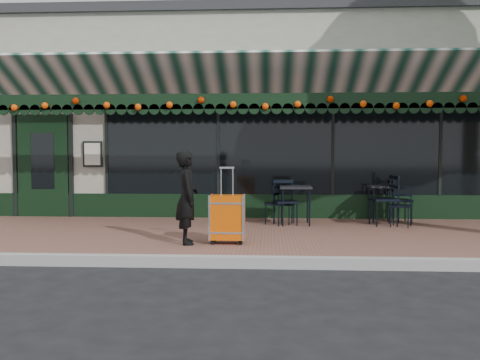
# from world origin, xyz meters

# --- Properties ---
(ground) EXTENTS (80.00, 80.00, 0.00)m
(ground) POSITION_xyz_m (0.00, 0.00, 0.00)
(ground) COLOR black
(ground) RESTS_ON ground
(sidewalk) EXTENTS (18.00, 4.00, 0.15)m
(sidewalk) POSITION_xyz_m (0.00, 2.00, 0.07)
(sidewalk) COLOR brown
(sidewalk) RESTS_ON ground
(curb) EXTENTS (18.00, 0.16, 0.15)m
(curb) POSITION_xyz_m (0.00, -0.08, 0.07)
(curb) COLOR #9E9E99
(curb) RESTS_ON ground
(restaurant_building) EXTENTS (12.00, 9.60, 4.50)m
(restaurant_building) POSITION_xyz_m (0.00, 7.84, 2.27)
(restaurant_building) COLOR gray
(restaurant_building) RESTS_ON ground
(woman) EXTENTS (0.46, 0.58, 1.41)m
(woman) POSITION_xyz_m (-1.17, 0.82, 0.85)
(woman) COLOR black
(woman) RESTS_ON sidewalk
(suitcase) EXTENTS (0.51, 0.29, 1.15)m
(suitcase) POSITION_xyz_m (-0.56, 0.87, 0.53)
(suitcase) COLOR #DC5306
(suitcase) RESTS_ON sidewalk
(cafe_table_a) EXTENTS (0.58, 0.58, 0.72)m
(cafe_table_a) POSITION_xyz_m (2.37, 3.60, 0.80)
(cafe_table_a) COLOR black
(cafe_table_a) RESTS_ON sidewalk
(cafe_table_b) EXTENTS (0.60, 0.60, 0.74)m
(cafe_table_b) POSITION_xyz_m (0.58, 2.99, 0.81)
(cafe_table_b) COLOR black
(cafe_table_b) RESTS_ON sidewalk
(chair_a_left) EXTENTS (0.54, 0.54, 0.97)m
(chair_a_left) POSITION_xyz_m (2.23, 2.97, 0.63)
(chair_a_left) COLOR black
(chair_a_left) RESTS_ON sidewalk
(chair_a_right) EXTENTS (0.47, 0.47, 0.86)m
(chair_a_right) POSITION_xyz_m (2.64, 3.39, 0.58)
(chair_a_right) COLOR black
(chair_a_right) RESTS_ON sidewalk
(chair_a_front) EXTENTS (0.50, 0.50, 0.76)m
(chair_a_front) POSITION_xyz_m (2.52, 2.80, 0.53)
(chair_a_front) COLOR black
(chair_a_front) RESTS_ON sidewalk
(chair_b_left) EXTENTS (0.38, 0.38, 0.76)m
(chair_b_left) POSITION_xyz_m (0.16, 3.11, 0.53)
(chair_b_left) COLOR black
(chair_b_left) RESTS_ON sidewalk
(chair_b_right) EXTENTS (0.48, 0.48, 0.75)m
(chair_b_right) POSITION_xyz_m (0.36, 3.08, 0.53)
(chair_b_right) COLOR black
(chair_b_right) RESTS_ON sidewalk
(chair_b_front) EXTENTS (0.52, 0.52, 0.87)m
(chair_b_front) POSITION_xyz_m (0.39, 2.93, 0.58)
(chair_b_front) COLOR black
(chair_b_front) RESTS_ON sidewalk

